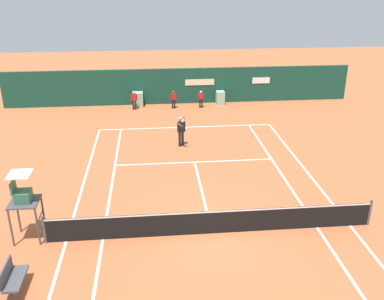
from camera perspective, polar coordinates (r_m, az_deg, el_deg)
ground_plane at (r=16.53m, az=2.45°, el=-9.96°), size 80.00×80.00×0.01m
tennis_net at (r=15.78m, az=2.77°, el=-9.53°), size 12.10×0.10×1.07m
sponsor_back_wall at (r=31.19m, az=-1.70°, el=8.47°), size 25.00×1.02×2.56m
umpire_chair at (r=16.04m, az=-21.66°, el=-6.00°), size 1.00×1.00×2.60m
player_bench at (r=14.34m, az=-22.99°, el=-15.35°), size 0.54×1.23×0.88m
player_on_baseline at (r=23.25m, az=-1.45°, el=2.81°), size 0.50×0.86×1.88m
ball_kid_right_post at (r=30.08m, az=-2.49°, el=6.95°), size 0.43×0.22×1.30m
ball_kid_centre_post at (r=30.25m, az=1.20°, el=6.98°), size 0.41×0.18×1.23m
ball_kid_left_post at (r=30.06m, az=-7.78°, el=6.78°), size 0.44×0.18×1.33m
tennis_ball_near_service_line at (r=19.77m, az=15.61°, el=-4.90°), size 0.07×0.07×0.07m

